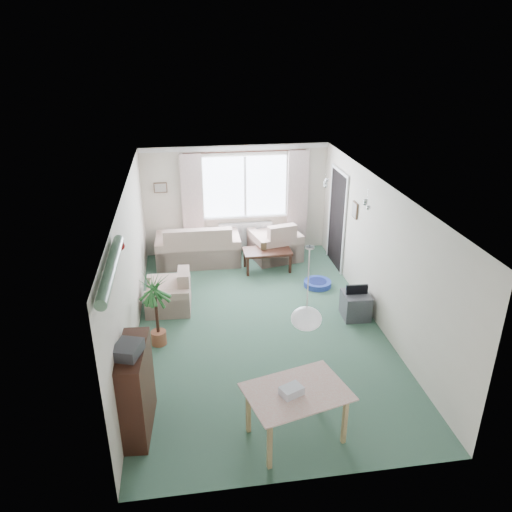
{
  "coord_description": "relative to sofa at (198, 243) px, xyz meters",
  "views": [
    {
      "loc": [
        -1.12,
        -7.16,
        4.49
      ],
      "look_at": [
        0.0,
        0.3,
        1.15
      ],
      "focal_mm": 35.0,
      "sensor_mm": 36.0,
      "label": 1
    }
  ],
  "objects": [
    {
      "name": "doorway",
      "position": [
        2.87,
        -0.55,
        0.56
      ],
      "size": [
        0.03,
        0.95,
        2.0
      ],
      "primitive_type": "cube",
      "color": "black"
    },
    {
      "name": "photo_frame",
      "position": [
        1.32,
        -0.59,
        0.08
      ],
      "size": [
        0.12,
        0.02,
        0.16
      ],
      "primitive_type": "cube",
      "rotation": [
        0.0,
        0.0,
        -0.04
      ],
      "color": "#4C3E27",
      "rests_on": "coffee_table"
    },
    {
      "name": "dining_table",
      "position": [
        0.93,
        -5.35,
        -0.1
      ],
      "size": [
        1.22,
        0.97,
        0.67
      ],
      "primitive_type": "cube",
      "rotation": [
        0.0,
        0.0,
        0.26
      ],
      "color": "tan",
      "rests_on": "ground"
    },
    {
      "name": "hifi_box",
      "position": [
        -0.97,
        -5.01,
        0.79
      ],
      "size": [
        0.38,
        0.42,
        0.14
      ],
      "primitive_type": "cube",
      "rotation": [
        0.0,
        0.0,
        -0.33
      ],
      "color": "#343338",
      "rests_on": "bookshelf"
    },
    {
      "name": "bauble_cluster_a",
      "position": [
        2.18,
        -1.85,
        1.78
      ],
      "size": [
        0.2,
        0.2,
        0.2
      ],
      "primitive_type": "sphere",
      "color": "silver"
    },
    {
      "name": "pendant_lamp",
      "position": [
        1.08,
        -5.05,
        1.04
      ],
      "size": [
        0.36,
        0.36,
        0.36
      ],
      "primitive_type": "sphere",
      "color": "white"
    },
    {
      "name": "pet_bed",
      "position": [
        2.24,
        -1.5,
        -0.39
      ],
      "size": [
        0.68,
        0.68,
        0.11
      ],
      "primitive_type": "cylinder",
      "rotation": [
        0.0,
        0.0,
        -0.33
      ],
      "color": "navy",
      "rests_on": "ground"
    },
    {
      "name": "curtain_rod",
      "position": [
        1.08,
        0.4,
        1.83
      ],
      "size": [
        2.6,
        0.03,
        0.03
      ],
      "primitive_type": "cube",
      "color": "black"
    },
    {
      "name": "window",
      "position": [
        1.08,
        0.48,
        1.06
      ],
      "size": [
        1.8,
        0.03,
        1.3
      ],
      "primitive_type": "cube",
      "color": "white"
    },
    {
      "name": "tv_cube",
      "position": [
        2.58,
        -2.72,
        -0.22
      ],
      "size": [
        0.47,
        0.51,
        0.45
      ],
      "primitive_type": "cube",
      "rotation": [
        0.0,
        0.0,
        -0.05
      ],
      "color": "#3D3D42",
      "rests_on": "ground"
    },
    {
      "name": "radiator",
      "position": [
        1.08,
        0.44,
        -0.04
      ],
      "size": [
        1.2,
        0.1,
        0.55
      ],
      "primitive_type": "cube",
      "color": "white"
    },
    {
      "name": "ground",
      "position": [
        0.88,
        -2.75,
        -0.44
      ],
      "size": [
        6.5,
        6.5,
        0.0
      ],
      "primitive_type": "plane",
      "color": "#325442"
    },
    {
      "name": "bookshelf",
      "position": [
        -0.96,
        -4.9,
        0.14
      ],
      "size": [
        0.39,
        0.97,
        1.16
      ],
      "primitive_type": "cube",
      "rotation": [
        0.0,
        0.0,
        -0.08
      ],
      "color": "black",
      "rests_on": "ground"
    },
    {
      "name": "houseplant",
      "position": [
        -0.77,
        -3.06,
        0.16
      ],
      "size": [
        0.67,
        0.67,
        1.21
      ],
      "primitive_type": "cylinder",
      "rotation": [
        0.0,
        0.0,
        0.37
      ],
      "color": "#205E32",
      "rests_on": "ground"
    },
    {
      "name": "armchair_left",
      "position": [
        -0.62,
        -1.94,
        -0.08
      ],
      "size": [
        0.81,
        0.85,
        0.73
      ],
      "primitive_type": "cube",
      "rotation": [
        0.0,
        0.0,
        -1.62
      ],
      "color": "#C8B497",
      "rests_on": "ground"
    },
    {
      "name": "sofa",
      "position": [
        0.0,
        0.0,
        0.0
      ],
      "size": [
        1.77,
        0.96,
        0.88
      ],
      "primitive_type": "cube",
      "rotation": [
        0.0,
        0.0,
        3.13
      ],
      "color": "beige",
      "rests_on": "ground"
    },
    {
      "name": "coffee_table",
      "position": [
        1.39,
        -0.62,
        -0.22
      ],
      "size": [
        0.99,
        0.55,
        0.44
      ],
      "primitive_type": "cube",
      "rotation": [
        0.0,
        0.0,
        0.01
      ],
      "color": "black",
      "rests_on": "ground"
    },
    {
      "name": "armchair_corner",
      "position": [
        1.67,
        -0.02,
        -0.0
      ],
      "size": [
        1.15,
        1.12,
        0.87
      ],
      "primitive_type": "cube",
      "rotation": [
        0.0,
        0.0,
        3.36
      ],
      "color": "beige",
      "rests_on": "ground"
    },
    {
      "name": "tinsel_garland",
      "position": [
        -1.04,
        -5.05,
        1.84
      ],
      "size": [
        1.6,
        1.6,
        0.12
      ],
      "primitive_type": "cylinder",
      "color": "#196626"
    },
    {
      "name": "curtain_right",
      "position": [
        2.23,
        0.38,
        0.83
      ],
      "size": [
        0.45,
        0.08,
        2.0
      ],
      "primitive_type": "cube",
      "color": "beige"
    },
    {
      "name": "wall_picture_back",
      "position": [
        -0.72,
        0.48,
        1.11
      ],
      "size": [
        0.28,
        0.03,
        0.22
      ],
      "primitive_type": "cube",
      "color": "brown"
    },
    {
      "name": "wall_picture_right",
      "position": [
        2.86,
        -1.55,
        1.11
      ],
      "size": [
        0.03,
        0.24,
        0.3
      ],
      "primitive_type": "cube",
      "color": "brown"
    },
    {
      "name": "bauble_cluster_b",
      "position": [
        2.48,
        -3.05,
        1.78
      ],
      "size": [
        0.2,
        0.2,
        0.2
      ],
      "primitive_type": "sphere",
      "color": "silver"
    },
    {
      "name": "curtain_left",
      "position": [
        -0.07,
        0.38,
        0.83
      ],
      "size": [
        0.45,
        0.08,
        2.0
      ],
      "primitive_type": "cube",
      "color": "beige"
    },
    {
      "name": "gift_box",
      "position": [
        0.85,
        -5.4,
        0.29
      ],
      "size": [
        0.3,
        0.27,
        0.12
      ],
      "primitive_type": "cube",
      "rotation": [
        0.0,
        0.0,
        0.43
      ],
      "color": "silver",
      "rests_on": "dining_table"
    }
  ]
}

